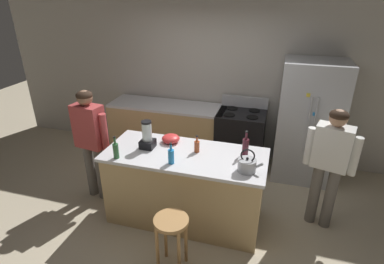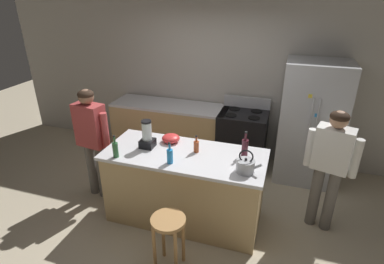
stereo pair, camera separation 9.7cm
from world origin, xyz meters
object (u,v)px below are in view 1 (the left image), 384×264
object	(u,v)px
refrigerator	(308,122)
stove_range	(240,139)
bottle_wine	(245,147)
bottle_olive_oil	(116,150)
bottle_cooking_sauce	(197,146)
person_by_island_left	(90,136)
mixing_bowl	(171,139)
kitchen_island	(185,186)
person_by_sink_right	(330,159)
bottle_soda	(171,156)
tea_kettle	(247,165)
blender_appliance	(147,137)
bar_stool	(171,230)

from	to	relation	value
refrigerator	stove_range	world-z (taller)	refrigerator
bottle_wine	bottle_olive_oil	world-z (taller)	bottle_wine
refrigerator	bottle_cooking_sauce	xyz separation A→B (m)	(-1.35, -1.42, 0.11)
person_by_island_left	mixing_bowl	size ratio (longest dim) A/B	6.94
kitchen_island	bottle_wine	distance (m)	0.93
person_by_sink_right	bottle_soda	distance (m)	1.86
bottle_cooking_sauce	tea_kettle	distance (m)	0.69
blender_appliance	bottle_soda	xyz separation A→B (m)	(0.41, -0.28, -0.06)
bar_stool	bottle_olive_oil	xyz separation A→B (m)	(-0.84, 0.49, 0.55)
refrigerator	bottle_wine	bearing A→B (deg)	-120.12
mixing_bowl	tea_kettle	xyz separation A→B (m)	(1.03, -0.42, 0.03)
person_by_island_left	bottle_wine	bearing A→B (deg)	1.47
person_by_island_left	kitchen_island	bearing A→B (deg)	-4.37
mixing_bowl	bottle_soda	bearing A→B (deg)	-69.62
person_by_island_left	bottle_olive_oil	size ratio (longest dim) A/B	5.78
stove_range	bottle_wine	bearing A→B (deg)	-80.62
kitchen_island	refrigerator	size ratio (longest dim) A/B	1.06
stove_range	tea_kettle	world-z (taller)	tea_kettle
bar_stool	bottle_wine	xyz separation A→B (m)	(0.59, 0.98, 0.56)
bottle_cooking_sauce	bar_stool	bearing A→B (deg)	-91.17
person_by_sink_right	bar_stool	world-z (taller)	person_by_sink_right
person_by_island_left	person_by_sink_right	world-z (taller)	person_by_island_left
refrigerator	person_by_island_left	world-z (taller)	refrigerator
person_by_sink_right	stove_range	bearing A→B (deg)	135.97
person_by_sink_right	mixing_bowl	xyz separation A→B (m)	(-1.93, -0.13, 0.06)
refrigerator	bottle_soda	xyz separation A→B (m)	(-1.55, -1.76, 0.12)
blender_appliance	bottle_cooking_sauce	size ratio (longest dim) A/B	1.64
blender_appliance	bottle_wine	world-z (taller)	blender_appliance
stove_range	tea_kettle	size ratio (longest dim) A/B	4.13
refrigerator	person_by_sink_right	world-z (taller)	refrigerator
person_by_island_left	mixing_bowl	xyz separation A→B (m)	(1.10, 0.13, 0.05)
stove_range	blender_appliance	world-z (taller)	blender_appliance
stove_range	person_by_island_left	size ratio (longest dim) A/B	0.71
bottle_wine	stove_range	bearing A→B (deg)	99.38
refrigerator	person_by_island_left	distance (m)	3.16
person_by_sink_right	kitchen_island	bearing A→B (deg)	-167.42
kitchen_island	person_by_sink_right	size ratio (longest dim) A/B	1.25
blender_appliance	bottle_cooking_sauce	bearing A→B (deg)	5.65
tea_kettle	kitchen_island	bearing A→B (deg)	166.18
refrigerator	person_by_sink_right	distance (m)	1.14
stove_range	bottle_olive_oil	bearing A→B (deg)	-123.06
person_by_island_left	blender_appliance	distance (m)	0.89
kitchen_island	stove_range	bearing A→B (deg)	72.88
bottle_soda	bottle_olive_oil	xyz separation A→B (m)	(-0.65, -0.07, 0.01)
bar_stool	bottle_wine	distance (m)	1.27
person_by_sink_right	bottle_soda	bearing A→B (deg)	-160.10
person_by_sink_right	tea_kettle	world-z (taller)	person_by_sink_right
refrigerator	person_by_island_left	size ratio (longest dim) A/B	1.16
stove_range	bottle_cooking_sauce	xyz separation A→B (m)	(-0.34, -1.44, 0.55)
stove_range	bar_stool	bearing A→B (deg)	-98.79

